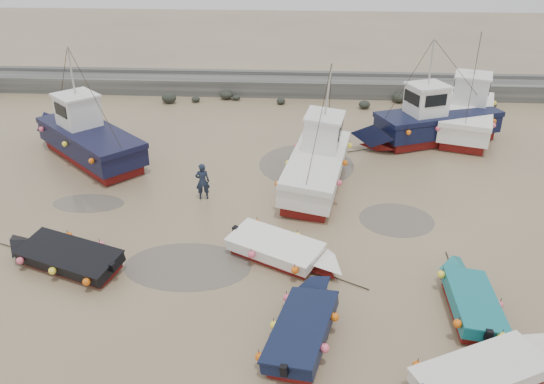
{
  "coord_description": "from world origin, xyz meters",
  "views": [
    {
      "loc": [
        0.65,
        -17.74,
        12.72
      ],
      "look_at": [
        -0.61,
        3.29,
        1.4
      ],
      "focal_mm": 35.0,
      "sensor_mm": 36.0,
      "label": 1
    }
  ],
  "objects_px": {
    "dinghy_2": "(469,296)",
    "cabin_boat_0": "(85,136)",
    "cabin_boat_1": "(317,159)",
    "person": "(204,198)",
    "cabin_boat_3": "(467,111)",
    "dinghy_4": "(64,254)",
    "dinghy_5": "(283,249)",
    "dinghy_1": "(307,324)",
    "dinghy_3": "(491,370)",
    "cabin_boat_2": "(429,122)"
  },
  "relations": [
    {
      "from": "dinghy_2",
      "to": "cabin_boat_0",
      "type": "distance_m",
      "value": 22.02
    },
    {
      "from": "cabin_boat_1",
      "to": "person",
      "type": "xyz_separation_m",
      "value": [
        -5.57,
        -2.11,
        -1.33
      ]
    },
    {
      "from": "person",
      "to": "cabin_boat_3",
      "type": "bearing_deg",
      "value": -157.76
    },
    {
      "from": "dinghy_4",
      "to": "cabin_boat_0",
      "type": "height_order",
      "value": "cabin_boat_0"
    },
    {
      "from": "dinghy_5",
      "to": "cabin_boat_0",
      "type": "relative_size",
      "value": 0.64
    },
    {
      "from": "cabin_boat_1",
      "to": "dinghy_2",
      "type": "bearing_deg",
      "value": -51.4
    },
    {
      "from": "dinghy_1",
      "to": "cabin_boat_1",
      "type": "bearing_deg",
      "value": 102.3
    },
    {
      "from": "dinghy_2",
      "to": "cabin_boat_1",
      "type": "xyz_separation_m",
      "value": [
        -5.28,
        9.67,
        0.77
      ]
    },
    {
      "from": "dinghy_3",
      "to": "cabin_boat_2",
      "type": "relative_size",
      "value": 0.59
    },
    {
      "from": "dinghy_1",
      "to": "cabin_boat_2",
      "type": "height_order",
      "value": "cabin_boat_2"
    },
    {
      "from": "dinghy_3",
      "to": "cabin_boat_1",
      "type": "bearing_deg",
      "value": 175.38
    },
    {
      "from": "cabin_boat_1",
      "to": "cabin_boat_3",
      "type": "height_order",
      "value": "same"
    },
    {
      "from": "cabin_boat_3",
      "to": "cabin_boat_2",
      "type": "bearing_deg",
      "value": -127.04
    },
    {
      "from": "cabin_boat_0",
      "to": "cabin_boat_3",
      "type": "distance_m",
      "value": 23.41
    },
    {
      "from": "cabin_boat_1",
      "to": "cabin_boat_3",
      "type": "relative_size",
      "value": 1.05
    },
    {
      "from": "cabin_boat_1",
      "to": "person",
      "type": "height_order",
      "value": "cabin_boat_1"
    },
    {
      "from": "cabin_boat_1",
      "to": "dinghy_4",
      "type": "bearing_deg",
      "value": -132.05
    },
    {
      "from": "dinghy_5",
      "to": "cabin_boat_2",
      "type": "bearing_deg",
      "value": 175.44
    },
    {
      "from": "dinghy_1",
      "to": "dinghy_2",
      "type": "relative_size",
      "value": 1.06
    },
    {
      "from": "cabin_boat_2",
      "to": "cabin_boat_3",
      "type": "xyz_separation_m",
      "value": [
        2.79,
        1.98,
        0.02
      ]
    },
    {
      "from": "cabin_boat_0",
      "to": "cabin_boat_3",
      "type": "height_order",
      "value": "same"
    },
    {
      "from": "cabin_boat_1",
      "to": "person",
      "type": "distance_m",
      "value": 6.11
    },
    {
      "from": "dinghy_2",
      "to": "person",
      "type": "distance_m",
      "value": 13.24
    },
    {
      "from": "dinghy_2",
      "to": "cabin_boat_3",
      "type": "xyz_separation_m",
      "value": [
        4.39,
        17.51,
        0.79
      ]
    },
    {
      "from": "cabin_boat_2",
      "to": "person",
      "type": "xyz_separation_m",
      "value": [
        -12.46,
        -7.97,
        -1.32
      ]
    },
    {
      "from": "dinghy_4",
      "to": "cabin_boat_1",
      "type": "height_order",
      "value": "cabin_boat_1"
    },
    {
      "from": "dinghy_3",
      "to": "cabin_boat_0",
      "type": "bearing_deg",
      "value": -156.21
    },
    {
      "from": "dinghy_3",
      "to": "cabin_boat_0",
      "type": "height_order",
      "value": "cabin_boat_0"
    },
    {
      "from": "dinghy_2",
      "to": "dinghy_4",
      "type": "distance_m",
      "value": 15.54
    },
    {
      "from": "dinghy_3",
      "to": "cabin_boat_2",
      "type": "bearing_deg",
      "value": 148.78
    },
    {
      "from": "dinghy_3",
      "to": "dinghy_4",
      "type": "distance_m",
      "value": 16.05
    },
    {
      "from": "dinghy_2",
      "to": "cabin_boat_2",
      "type": "distance_m",
      "value": 15.63
    },
    {
      "from": "dinghy_1",
      "to": "cabin_boat_3",
      "type": "distance_m",
      "value": 21.78
    },
    {
      "from": "dinghy_5",
      "to": "cabin_boat_1",
      "type": "relative_size",
      "value": 0.54
    },
    {
      "from": "dinghy_4",
      "to": "cabin_boat_1",
      "type": "bearing_deg",
      "value": -31.61
    },
    {
      "from": "cabin_boat_1",
      "to": "cabin_boat_2",
      "type": "bearing_deg",
      "value": 50.36
    },
    {
      "from": "dinghy_1",
      "to": "cabin_boat_1",
      "type": "height_order",
      "value": "cabin_boat_1"
    },
    {
      "from": "dinghy_3",
      "to": "cabin_boat_3",
      "type": "xyz_separation_m",
      "value": [
        4.63,
        20.94,
        0.8
      ]
    },
    {
      "from": "cabin_boat_3",
      "to": "dinghy_2",
      "type": "bearing_deg",
      "value": -86.55
    },
    {
      "from": "dinghy_3",
      "to": "person",
      "type": "xyz_separation_m",
      "value": [
        -10.61,
        10.98,
        -0.54
      ]
    },
    {
      "from": "dinghy_5",
      "to": "cabin_boat_2",
      "type": "relative_size",
      "value": 0.56
    },
    {
      "from": "dinghy_2",
      "to": "dinghy_5",
      "type": "distance_m",
      "value": 7.17
    },
    {
      "from": "dinghy_4",
      "to": "dinghy_5",
      "type": "bearing_deg",
      "value": -64.15
    },
    {
      "from": "dinghy_2",
      "to": "dinghy_3",
      "type": "bearing_deg",
      "value": -92.93
    },
    {
      "from": "dinghy_5",
      "to": "cabin_boat_3",
      "type": "xyz_separation_m",
      "value": [
        11.09,
        14.94,
        0.79
      ]
    },
    {
      "from": "dinghy_2",
      "to": "cabin_boat_1",
      "type": "height_order",
      "value": "cabin_boat_1"
    },
    {
      "from": "cabin_boat_2",
      "to": "person",
      "type": "relative_size",
      "value": 5.46
    },
    {
      "from": "cabin_boat_1",
      "to": "dinghy_1",
      "type": "bearing_deg",
      "value": -82.35
    },
    {
      "from": "cabin_boat_0",
      "to": "dinghy_1",
      "type": "bearing_deg",
      "value": -94.95
    },
    {
      "from": "cabin_boat_2",
      "to": "dinghy_5",
      "type": "bearing_deg",
      "value": 125.85
    }
  ]
}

